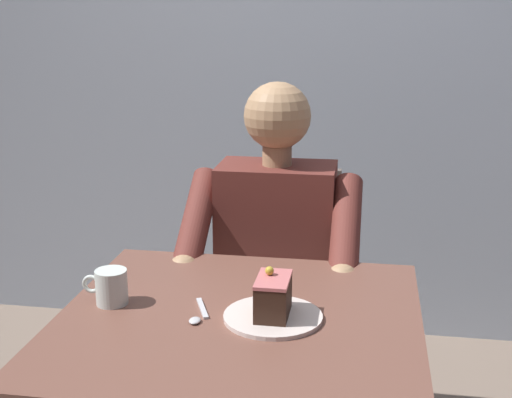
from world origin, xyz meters
name	(u,v)px	position (x,y,z in m)	size (l,w,h in m)	color
dining_table	(239,359)	(0.00, 0.00, 0.65)	(0.82, 0.79, 0.76)	brown
chair	(280,293)	(0.00, -0.73, 0.51)	(0.42, 0.42, 0.91)	#5D514A
seated_person	(273,275)	(0.00, -0.56, 0.64)	(0.53, 0.58, 1.22)	brown
dessert_plate	(273,317)	(-0.08, 0.00, 0.76)	(0.22, 0.22, 0.01)	silver
cake_slice	(273,296)	(-0.08, 0.00, 0.81)	(0.07, 0.12, 0.11)	#362116
coffee_cup	(111,286)	(0.31, -0.02, 0.80)	(0.11, 0.08, 0.08)	silver
dessert_spoon	(198,315)	(0.09, 0.02, 0.76)	(0.05, 0.14, 0.01)	silver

